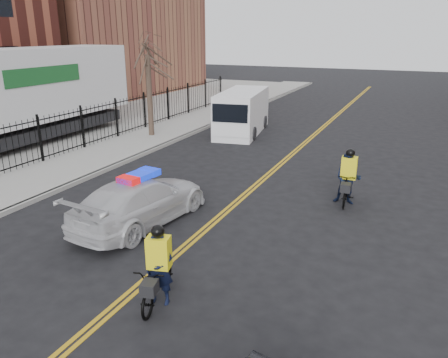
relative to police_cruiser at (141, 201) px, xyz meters
name	(u,v)px	position (x,y,z in m)	size (l,w,h in m)	color
ground	(185,247)	(1.88, -0.83, -0.68)	(120.00, 120.00, 0.00)	black
center_line_left	(278,165)	(1.80, 7.17, -0.67)	(0.10, 60.00, 0.01)	#C19216
center_line_right	(281,165)	(1.96, 7.17, -0.67)	(0.10, 60.00, 0.01)	#C19216
sidewalk	(130,145)	(-5.62, 7.17, -0.60)	(3.00, 60.00, 0.15)	gray
curb	(157,148)	(-4.12, 7.17, -0.60)	(0.20, 60.00, 0.15)	gray
iron_fence	(104,123)	(-7.12, 7.17, 0.32)	(0.12, 28.00, 2.00)	black
warehouse_far	(89,11)	(-21.12, 23.17, 6.32)	(14.00, 18.00, 14.00)	brown
street_tree	(148,68)	(-5.72, 9.17, 2.86)	(3.20, 3.20, 4.80)	#3A2B22
police_cruiser	(141,201)	(0.00, 0.00, 0.00)	(2.35, 4.80, 1.50)	silver
cargo_van	(242,113)	(-1.86, 12.09, 0.42)	(2.79, 5.61, 2.25)	white
semi_trailer	(3,94)	(-10.48, 4.47, 1.89)	(2.97, 14.53, 4.52)	silver
cyclist_near	(160,276)	(2.62, -3.13, -0.08)	(1.01, 1.84, 1.72)	black
cyclist_far	(348,182)	(5.12, 3.96, 0.04)	(0.85, 1.82, 1.81)	black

